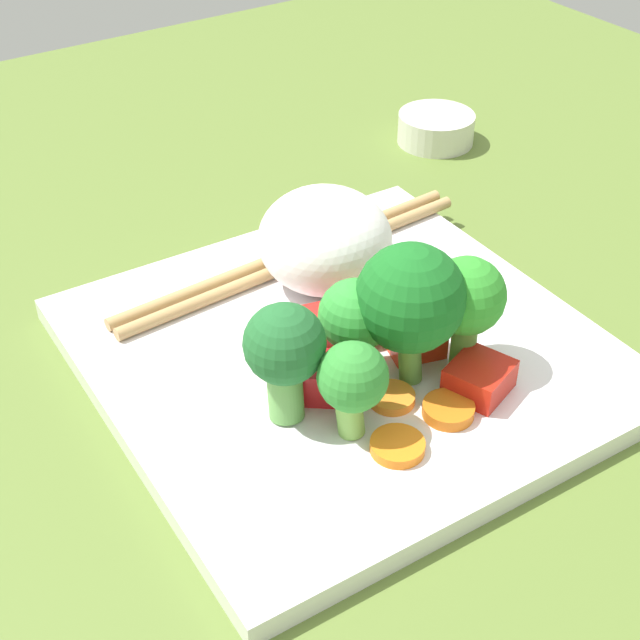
{
  "coord_description": "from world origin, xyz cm",
  "views": [
    {
      "loc": [
        -32.01,
        22.91,
        32.44
      ],
      "look_at": [
        0.36,
        1.35,
        3.31
      ],
      "focal_mm": 51.47,
      "sensor_mm": 36.0,
      "label": 1
    }
  ],
  "objects_px": {
    "broccoli_floret_2": "(466,299)",
    "chopstick_pair": "(294,258)",
    "square_plate": "(344,354)",
    "sauce_cup": "(436,128)",
    "rice_mound": "(325,240)",
    "carrot_slice_3": "(392,398)"
  },
  "relations": [
    {
      "from": "rice_mound",
      "to": "broccoli_floret_2",
      "type": "bearing_deg",
      "value": -170.57
    },
    {
      "from": "rice_mound",
      "to": "chopstick_pair",
      "type": "bearing_deg",
      "value": 7.64
    },
    {
      "from": "broccoli_floret_2",
      "to": "chopstick_pair",
      "type": "relative_size",
      "value": 0.26
    },
    {
      "from": "chopstick_pair",
      "to": "carrot_slice_3",
      "type": "bearing_deg",
      "value": 75.72
    },
    {
      "from": "carrot_slice_3",
      "to": "sauce_cup",
      "type": "relative_size",
      "value": 0.39
    },
    {
      "from": "chopstick_pair",
      "to": "sauce_cup",
      "type": "relative_size",
      "value": 4.11
    },
    {
      "from": "square_plate",
      "to": "sauce_cup",
      "type": "xyz_separation_m",
      "value": [
        0.19,
        -0.22,
        0.01
      ]
    },
    {
      "from": "rice_mound",
      "to": "broccoli_floret_2",
      "type": "relative_size",
      "value": 1.22
    },
    {
      "from": "carrot_slice_3",
      "to": "sauce_cup",
      "type": "height_order",
      "value": "sauce_cup"
    },
    {
      "from": "rice_mound",
      "to": "sauce_cup",
      "type": "bearing_deg",
      "value": -55.88
    },
    {
      "from": "broccoli_floret_2",
      "to": "chopstick_pair",
      "type": "xyz_separation_m",
      "value": [
        0.13,
        0.02,
        -0.04
      ]
    },
    {
      "from": "carrot_slice_3",
      "to": "rice_mound",
      "type": "bearing_deg",
      "value": -16.19
    },
    {
      "from": "broccoli_floret_2",
      "to": "sauce_cup",
      "type": "bearing_deg",
      "value": -37.12
    },
    {
      "from": "square_plate",
      "to": "broccoli_floret_2",
      "type": "relative_size",
      "value": 4.04
    },
    {
      "from": "broccoli_floret_2",
      "to": "sauce_cup",
      "type": "height_order",
      "value": "broccoli_floret_2"
    },
    {
      "from": "chopstick_pair",
      "to": "sauce_cup",
      "type": "distance_m",
      "value": 0.22
    },
    {
      "from": "rice_mound",
      "to": "carrot_slice_3",
      "type": "xyz_separation_m",
      "value": [
        -0.11,
        0.03,
        -0.03
      ]
    },
    {
      "from": "square_plate",
      "to": "sauce_cup",
      "type": "bearing_deg",
      "value": -49.47
    },
    {
      "from": "square_plate",
      "to": "sauce_cup",
      "type": "height_order",
      "value": "sauce_cup"
    },
    {
      "from": "square_plate",
      "to": "carrot_slice_3",
      "type": "xyz_separation_m",
      "value": [
        -0.05,
        0.01,
        0.01
      ]
    },
    {
      "from": "square_plate",
      "to": "broccoli_floret_2",
      "type": "xyz_separation_m",
      "value": [
        -0.05,
        -0.04,
        0.05
      ]
    },
    {
      "from": "broccoli_floret_2",
      "to": "chopstick_pair",
      "type": "distance_m",
      "value": 0.14
    }
  ]
}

